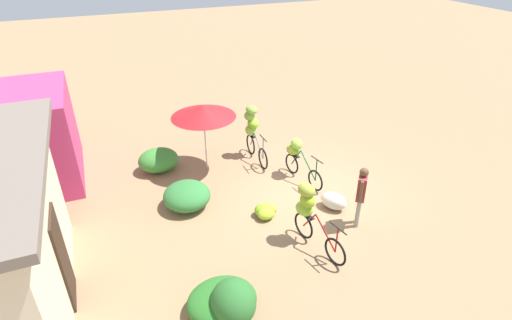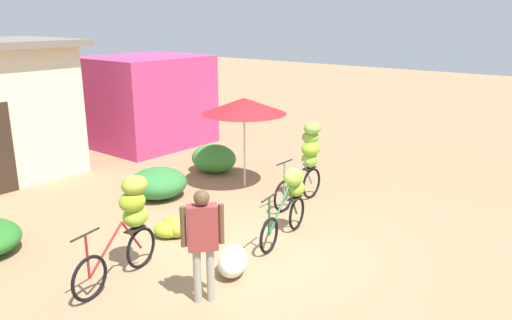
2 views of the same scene
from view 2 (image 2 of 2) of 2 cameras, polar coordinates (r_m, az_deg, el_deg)
name	(u,v)px [view 2 (image 2 of 2)]	position (r m, az deg, el deg)	size (l,w,h in m)	color
ground_plane	(254,247)	(8.65, -0.19, -9.86)	(60.00, 60.00, 0.00)	#947451
shop_pink	(148,101)	(15.56, -12.14, 6.54)	(3.20, 2.80, 2.63)	#C8386F
hedge_bush_mid	(158,183)	(11.03, -11.02, -2.57)	(1.25, 1.23, 0.64)	#307636
hedge_bush_by_door	(214,158)	(12.63, -4.79, 0.20)	(1.00, 1.19, 0.70)	#398834
market_umbrella	(244,106)	(11.09, -1.35, 6.14)	(1.87, 1.87, 2.05)	beige
bicycle_leftmost	(130,216)	(7.76, -14.07, -6.16)	(1.69, 0.56, 1.50)	black
bicycle_near_pile	(291,196)	(8.89, 3.95, -4.13)	(1.68, 0.49, 1.20)	black
bicycle_center_loaded	(308,154)	(10.50, 5.89, 0.64)	(1.67, 0.47, 1.68)	black
banana_pile_on_ground	(171,228)	(9.13, -9.55, -7.56)	(0.65, 0.66, 0.33)	#97C12A
produce_sack	(233,261)	(7.74, -2.64, -11.34)	(0.70, 0.44, 0.44)	silver
person_vendor	(203,235)	(6.77, -6.05, -8.41)	(0.46, 0.41, 1.61)	gray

